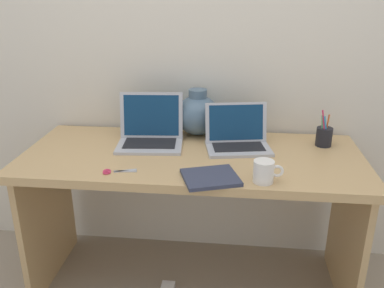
% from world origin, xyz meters
% --- Properties ---
extents(ground_plane, '(6.00, 6.00, 0.00)m').
position_xyz_m(ground_plane, '(0.00, 0.00, 0.00)').
color(ground_plane, gray).
extents(back_wall, '(4.40, 0.04, 2.40)m').
position_xyz_m(back_wall, '(0.00, 0.39, 1.20)').
color(back_wall, beige).
rests_on(back_wall, ground).
extents(desk, '(1.64, 0.69, 0.76)m').
position_xyz_m(desk, '(0.00, 0.00, 0.60)').
color(desk, tan).
rests_on(desk, ground).
extents(laptop_left, '(0.34, 0.28, 0.25)m').
position_xyz_m(laptop_left, '(-0.23, 0.12, 0.82)').
color(laptop_left, '#B2B2B7').
rests_on(laptop_left, desk).
extents(laptop_right, '(0.34, 0.27, 0.21)m').
position_xyz_m(laptop_right, '(0.21, 0.11, 0.81)').
color(laptop_right, '#B2B2B7').
rests_on(laptop_right, desk).
extents(green_vase, '(0.23, 0.23, 0.25)m').
position_xyz_m(green_vase, '(0.00, 0.29, 0.87)').
color(green_vase, slate).
rests_on(green_vase, desk).
extents(notebook_stack, '(0.27, 0.26, 0.02)m').
position_xyz_m(notebook_stack, '(0.11, -0.27, 0.77)').
color(notebook_stack, '#33384C').
rests_on(notebook_stack, desk).
extents(coffee_mug, '(0.12, 0.09, 0.09)m').
position_xyz_m(coffee_mug, '(0.33, -0.27, 0.81)').
color(coffee_mug, white).
rests_on(coffee_mug, desk).
extents(pen_cup, '(0.08, 0.08, 0.19)m').
position_xyz_m(pen_cup, '(0.65, 0.18, 0.81)').
color(pen_cup, black).
rests_on(pen_cup, desk).
extents(scissors, '(0.15, 0.07, 0.01)m').
position_xyz_m(scissors, '(-0.32, -0.25, 0.76)').
color(scissors, '#B7B7BC').
rests_on(scissors, desk).
extents(power_brick, '(0.07, 0.07, 0.03)m').
position_xyz_m(power_brick, '(-0.12, -0.08, 0.01)').
color(power_brick, white).
rests_on(power_brick, ground).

